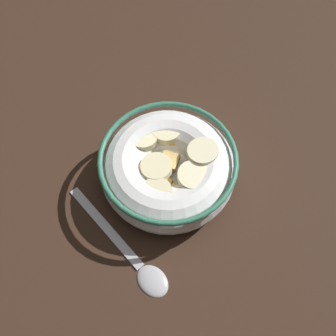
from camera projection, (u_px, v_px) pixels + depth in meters
The scene contains 3 objects.
ground_plane at pixel (168, 184), 54.19cm from camera, with size 121.62×121.62×2.00cm, color #332116.
cereal_bowl at pixel (168, 168), 50.76cm from camera, with size 15.30×15.30×5.63cm.
spoon at pixel (136, 262), 48.36cm from camera, with size 14.72×9.90×0.80cm.
Camera 1 is at (-7.20, 22.72, 47.70)cm, focal length 48.67 mm.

